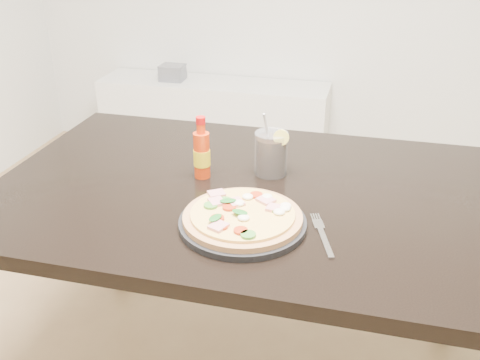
% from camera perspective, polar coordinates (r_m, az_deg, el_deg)
% --- Properties ---
extents(dining_table, '(1.40, 0.90, 0.75)m').
position_cam_1_polar(dining_table, '(1.49, 1.13, -3.60)').
color(dining_table, black).
rests_on(dining_table, ground).
extents(plate, '(0.30, 0.30, 0.02)m').
position_cam_1_polar(plate, '(1.27, 0.28, -4.60)').
color(plate, black).
rests_on(plate, dining_table).
extents(pizza, '(0.28, 0.28, 0.03)m').
position_cam_1_polar(pizza, '(1.26, 0.32, -3.81)').
color(pizza, tan).
rests_on(pizza, plate).
extents(hot_sauce_bottle, '(0.05, 0.05, 0.18)m').
position_cam_1_polar(hot_sauce_bottle, '(1.49, -4.10, 2.82)').
color(hot_sauce_bottle, red).
rests_on(hot_sauce_bottle, dining_table).
extents(cola_cup, '(0.10, 0.09, 0.18)m').
position_cam_1_polar(cola_cup, '(1.51, 3.33, 2.77)').
color(cola_cup, black).
rests_on(cola_cup, dining_table).
extents(fork, '(0.08, 0.18, 0.00)m').
position_cam_1_polar(fork, '(1.26, 8.72, -5.63)').
color(fork, silver).
rests_on(fork, dining_table).
extents(media_console, '(1.40, 0.34, 0.50)m').
position_cam_1_polar(media_console, '(3.37, -2.81, 6.31)').
color(media_console, white).
rests_on(media_console, ground).
extents(cd_stack, '(0.14, 0.12, 0.09)m').
position_cam_1_polar(cd_stack, '(3.34, -7.21, 11.30)').
color(cd_stack, slate).
rests_on(cd_stack, media_console).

